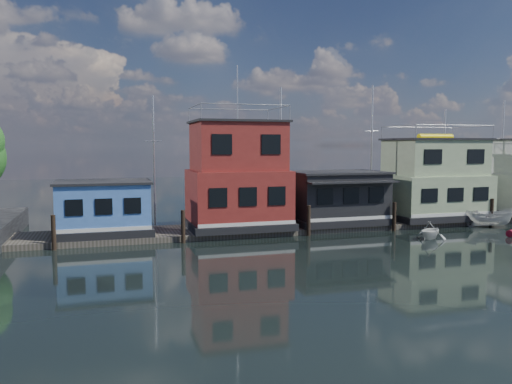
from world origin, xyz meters
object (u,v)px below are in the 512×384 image
object	(u,v)px
houseboat_green	(434,180)
motorboat	(489,218)
houseboat_blue	(104,208)
dinghy_white	(430,230)
houseboat_dark	(336,197)
houseboat_red	(238,178)

from	to	relation	value
houseboat_green	motorboat	xyz separation A→B (m)	(2.78, -3.31, -2.80)
houseboat_blue	dinghy_white	bearing A→B (deg)	-16.41
dinghy_white	houseboat_green	bearing A→B (deg)	-66.68
motorboat	dinghy_white	world-z (taller)	motorboat
houseboat_blue	dinghy_white	xyz separation A→B (m)	(21.61, -6.36, -1.57)
houseboat_blue	motorboat	xyz separation A→B (m)	(29.28, -3.31, -1.46)
houseboat_blue	dinghy_white	size ratio (longest dim) A/B	2.67
houseboat_green	motorboat	bearing A→B (deg)	-49.92
houseboat_dark	motorboat	world-z (taller)	houseboat_dark
houseboat_green	houseboat_dark	bearing A→B (deg)	-179.88
houseboat_red	motorboat	bearing A→B (deg)	-9.49
houseboat_blue	houseboat_red	size ratio (longest dim) A/B	0.54
houseboat_blue	houseboat_red	xyz separation A→B (m)	(9.50, 0.00, 1.90)
dinghy_white	houseboat_blue	bearing A→B (deg)	44.44
houseboat_blue	houseboat_red	distance (m)	9.69
houseboat_dark	motorboat	size ratio (longest dim) A/B	1.91
houseboat_blue	motorboat	world-z (taller)	houseboat_blue
houseboat_blue	motorboat	size ratio (longest dim) A/B	1.66
motorboat	dinghy_white	xyz separation A→B (m)	(-7.67, -3.06, -0.12)
houseboat_blue	houseboat_red	world-z (taller)	houseboat_red
houseboat_dark	dinghy_white	distance (m)	7.77
dinghy_white	houseboat_red	bearing A→B (deg)	33.13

